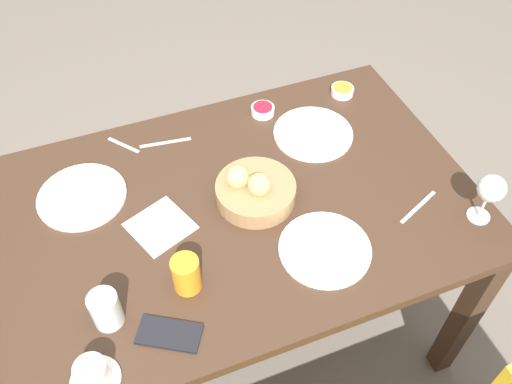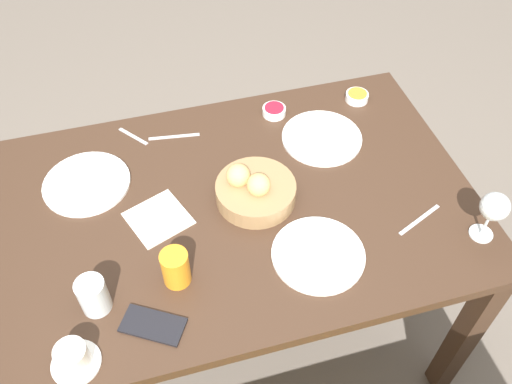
% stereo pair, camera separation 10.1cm
% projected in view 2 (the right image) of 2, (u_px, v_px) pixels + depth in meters
% --- Properties ---
extents(ground_plane, '(10.00, 10.00, 0.00)m').
position_uv_depth(ground_plane, '(242.00, 326.00, 2.10)').
color(ground_plane, '#6B6056').
extents(dining_table, '(1.36, 0.89, 0.75)m').
position_uv_depth(dining_table, '(237.00, 223.00, 1.62)').
color(dining_table, '#3D281C').
rests_on(dining_table, ground_plane).
extents(bread_basket, '(0.23, 0.23, 0.11)m').
position_uv_depth(bread_basket, '(255.00, 190.00, 1.52)').
color(bread_basket, '#99754C').
rests_on(bread_basket, dining_table).
extents(plate_near_left, '(0.25, 0.25, 0.01)m').
position_uv_depth(plate_near_left, '(322.00, 138.00, 1.71)').
color(plate_near_left, white).
rests_on(plate_near_left, dining_table).
extents(plate_near_right, '(0.25, 0.25, 0.01)m').
position_uv_depth(plate_near_right, '(87.00, 183.00, 1.58)').
color(plate_near_right, white).
rests_on(plate_near_right, dining_table).
extents(plate_far_center, '(0.25, 0.25, 0.01)m').
position_uv_depth(plate_far_center, '(318.00, 254.00, 1.42)').
color(plate_far_center, white).
rests_on(plate_far_center, dining_table).
extents(juice_glass, '(0.07, 0.07, 0.10)m').
position_uv_depth(juice_glass, '(176.00, 268.00, 1.34)').
color(juice_glass, orange).
rests_on(juice_glass, dining_table).
extents(water_tumbler, '(0.07, 0.07, 0.10)m').
position_uv_depth(water_tumbler, '(93.00, 296.00, 1.29)').
color(water_tumbler, silver).
rests_on(water_tumbler, dining_table).
extents(wine_glass, '(0.08, 0.08, 0.16)m').
position_uv_depth(wine_glass, '(494.00, 208.00, 1.38)').
color(wine_glass, silver).
rests_on(wine_glass, dining_table).
extents(coffee_cup, '(0.11, 0.11, 0.07)m').
position_uv_depth(coffee_cup, '(73.00, 358.00, 1.20)').
color(coffee_cup, white).
rests_on(coffee_cup, dining_table).
extents(jam_bowl_berry, '(0.08, 0.08, 0.03)m').
position_uv_depth(jam_bowl_berry, '(274.00, 111.00, 1.78)').
color(jam_bowl_berry, white).
rests_on(jam_bowl_berry, dining_table).
extents(jam_bowl_honey, '(0.08, 0.08, 0.03)m').
position_uv_depth(jam_bowl_honey, '(357.00, 97.00, 1.83)').
color(jam_bowl_honey, white).
rests_on(jam_bowl_honey, dining_table).
extents(fork_silver, '(0.16, 0.03, 0.00)m').
position_uv_depth(fork_silver, '(174.00, 137.00, 1.72)').
color(fork_silver, '#B7B7BC').
rests_on(fork_silver, dining_table).
extents(knife_silver, '(0.15, 0.07, 0.00)m').
position_uv_depth(knife_silver, '(419.00, 220.00, 1.50)').
color(knife_silver, '#B7B7BC').
rests_on(knife_silver, dining_table).
extents(spoon_coffee, '(0.08, 0.10, 0.00)m').
position_uv_depth(spoon_coffee, '(133.00, 136.00, 1.72)').
color(spoon_coffee, '#B7B7BC').
rests_on(spoon_coffee, dining_table).
extents(napkin, '(0.20, 0.20, 0.00)m').
position_uv_depth(napkin, '(159.00, 219.00, 1.50)').
color(napkin, silver).
rests_on(napkin, dining_table).
extents(cell_phone, '(0.17, 0.14, 0.01)m').
position_uv_depth(cell_phone, '(153.00, 325.00, 1.29)').
color(cell_phone, black).
rests_on(cell_phone, dining_table).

